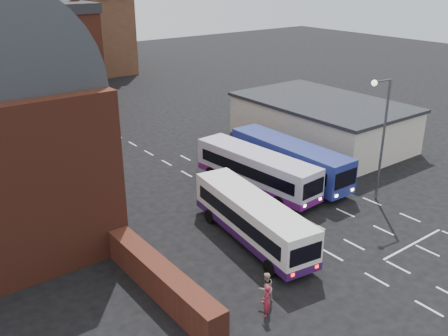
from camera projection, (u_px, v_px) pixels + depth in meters
ground at (323, 249)px, 30.65m from camera, size 180.00×180.00×0.00m
forecourt_wall at (162, 281)px, 26.05m from camera, size 1.20×10.00×1.80m
cream_building at (321, 121)px, 48.61m from camera, size 10.40×16.40×4.25m
brick_terrace at (0, 64)px, 59.14m from camera, size 22.00×10.00×11.00m
castle_keep at (43, 35)px, 80.44m from camera, size 22.00×22.00×12.00m
bus_white_outbound at (252, 216)px, 31.04m from camera, size 3.84×10.86×2.90m
bus_white_inbound at (256, 168)px, 38.34m from camera, size 3.46×11.22×3.02m
bus_blue at (289, 158)px, 40.12m from camera, size 2.95×11.51×3.13m
bus_red_double at (86, 100)px, 54.28m from camera, size 4.94×12.72×4.97m
street_lamp at (381, 129)px, 35.13m from camera, size 1.86×0.44×9.15m
pedestrian_red at (267, 301)px, 24.57m from camera, size 0.74×0.68×1.70m
pedestrian_beige at (266, 288)px, 25.56m from camera, size 0.92×0.77×1.71m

